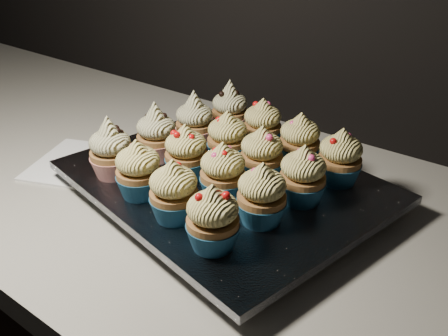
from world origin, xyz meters
The scene contains 20 objects.
worktop centered at (0.00, 1.70, 0.88)m, with size 2.44×0.64×0.04m, color beige.
napkin centered at (-0.32, 1.63, 0.90)m, with size 0.16×0.16×0.00m, color white.
baking_tray centered at (-0.06, 1.70, 0.91)m, with size 0.41×0.31×0.02m, color black.
foil_lining centered at (-0.06, 1.70, 0.93)m, with size 0.44×0.34×0.01m, color silver.
cupcake_0 centered at (-0.20, 1.60, 0.97)m, with size 0.06×0.06×0.10m.
cupcake_1 centered at (-0.13, 1.59, 0.97)m, with size 0.06×0.06×0.08m.
cupcake_2 centered at (-0.05, 1.57, 0.97)m, with size 0.06×0.06×0.08m.
cupcake_3 centered at (0.03, 1.56, 0.97)m, with size 0.06×0.06×0.08m.
cupcake_4 centered at (-0.19, 1.68, 0.97)m, with size 0.06×0.06×0.10m.
cupcake_5 centered at (-0.11, 1.66, 0.97)m, with size 0.06×0.06×0.08m.
cupcake_6 centered at (-0.03, 1.65, 0.97)m, with size 0.06×0.06×0.08m.
cupcake_7 centered at (0.04, 1.63, 0.97)m, with size 0.06×0.06×0.08m.
cupcake_8 centered at (-0.17, 1.76, 0.97)m, with size 0.06×0.06×0.10m.
cupcake_9 centered at (-0.09, 1.74, 0.97)m, with size 0.06×0.06×0.08m.
cupcake_10 centered at (-0.02, 1.73, 0.97)m, with size 0.06×0.06×0.08m.
cupcake_11 centered at (0.06, 1.71, 0.97)m, with size 0.06×0.06×0.08m.
cupcake_12 centered at (-0.16, 1.83, 0.97)m, with size 0.06×0.06×0.10m.
cupcake_13 centered at (-0.08, 1.82, 0.97)m, with size 0.06×0.06×0.08m.
cupcake_14 centered at (0.00, 1.80, 0.97)m, with size 0.06×0.06×0.08m.
cupcake_15 centered at (0.07, 1.79, 0.97)m, with size 0.06×0.06×0.08m.
Camera 1 is at (0.32, 1.19, 1.29)m, focal length 40.00 mm.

